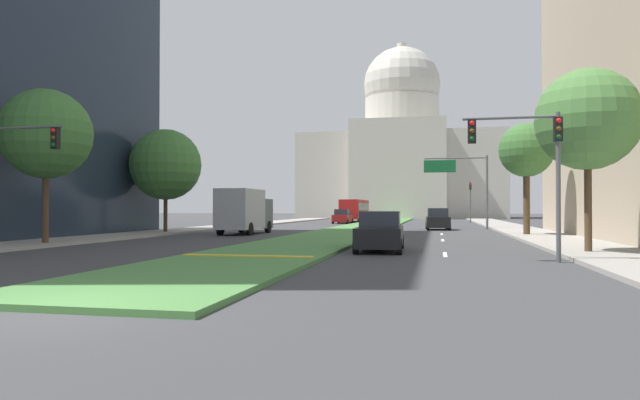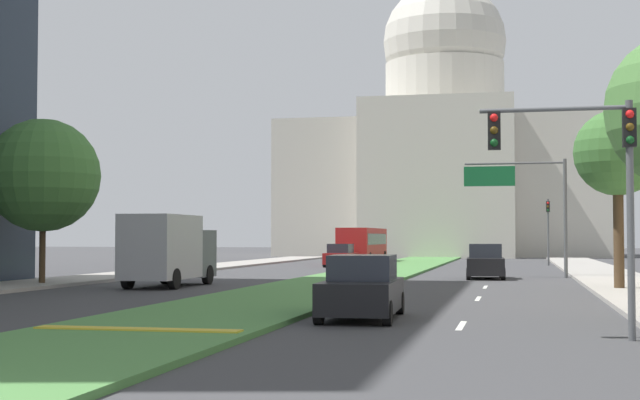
# 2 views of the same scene
# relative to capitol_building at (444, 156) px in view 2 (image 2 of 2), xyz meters

# --- Properties ---
(ground_plane) EXTENTS (260.00, 260.00, 0.00)m
(ground_plane) POSITION_rel_capitol_building_xyz_m (0.00, -49.80, -11.92)
(ground_plane) COLOR #3D3D3F
(grass_median) EXTENTS (5.38, 91.05, 0.14)m
(grass_median) POSITION_rel_capitol_building_xyz_m (0.00, -54.86, -11.85)
(grass_median) COLOR #4C8442
(grass_median) RESTS_ON ground_plane
(median_curb_nose) EXTENTS (4.84, 0.50, 0.04)m
(median_curb_nose) POSITION_rel_capitol_building_xyz_m (0.00, -89.93, -11.76)
(median_curb_nose) COLOR gold
(median_curb_nose) RESTS_ON grass_median
(lane_dashes_right) EXTENTS (0.16, 67.23, 0.01)m
(lane_dashes_right) POSITION_rel_capitol_building_xyz_m (6.98, -55.38, -11.92)
(lane_dashes_right) COLOR silver
(lane_dashes_right) RESTS_ON ground_plane
(sidewalk_left) EXTENTS (4.00, 91.05, 0.15)m
(sidewalk_left) POSITION_rel_capitol_building_xyz_m (-13.27, -59.92, -11.85)
(sidewalk_left) COLOR #9E9991
(sidewalk_left) RESTS_ON ground_plane
(sidewalk_right) EXTENTS (4.00, 91.05, 0.15)m
(sidewalk_right) POSITION_rel_capitol_building_xyz_m (13.27, -59.92, -11.85)
(sidewalk_right) COLOR #9E9991
(sidewalk_right) RESTS_ON ground_plane
(capitol_building) EXTENTS (37.39, 25.34, 33.78)m
(capitol_building) POSITION_rel_capitol_building_xyz_m (0.00, 0.00, 0.00)
(capitol_building) COLOR beige
(capitol_building) RESTS_ON ground_plane
(traffic_light_near_right) EXTENTS (3.34, 0.35, 5.20)m
(traffic_light_near_right) POSITION_rel_capitol_building_xyz_m (9.93, -88.55, -8.12)
(traffic_light_near_right) COLOR #515456
(traffic_light_near_right) RESTS_ON ground_plane
(traffic_light_far_right) EXTENTS (0.28, 0.35, 5.20)m
(traffic_light_far_right) POSITION_rel_capitol_building_xyz_m (10.77, -35.75, -8.61)
(traffic_light_far_right) COLOR #515456
(traffic_light_far_right) RESTS_ON ground_plane
(overhead_guide_sign) EXTENTS (5.57, 0.20, 6.50)m
(overhead_guide_sign) POSITION_rel_capitol_building_xyz_m (8.90, -57.76, -7.27)
(overhead_guide_sign) COLOR #515456
(overhead_guide_sign) RESTS_ON ground_plane
(street_tree_left_mid) EXTENTS (5.18, 5.18, 7.64)m
(street_tree_left_mid) POSITION_rel_capitol_building_xyz_m (-12.77, -71.20, -6.88)
(street_tree_left_mid) COLOR #4C3823
(street_tree_left_mid) RESTS_ON ground_plane
(street_tree_right_mid) EXTENTS (3.56, 3.56, 7.48)m
(street_tree_right_mid) POSITION_rel_capitol_building_xyz_m (12.45, -70.08, -6.28)
(street_tree_right_mid) COLOR #4C3823
(street_tree_right_mid) RESTS_ON ground_plane
(sedan_lead_stopped) EXTENTS (2.12, 4.50, 1.74)m
(sedan_lead_stopped) POSITION_rel_capitol_building_xyz_m (4.23, -84.63, -11.11)
(sedan_lead_stopped) COLOR black
(sedan_lead_stopped) RESTS_ON ground_plane
(sedan_midblock) EXTENTS (2.16, 4.58, 1.86)m
(sedan_midblock) POSITION_rel_capitol_building_xyz_m (6.71, -59.61, -11.06)
(sedan_midblock) COLOR black
(sedan_midblock) RESTS_ON ground_plane
(sedan_distant) EXTENTS (2.02, 4.34, 1.72)m
(sedan_distant) POSITION_rel_capitol_building_xyz_m (-4.46, -42.31, -11.12)
(sedan_distant) COLOR maroon
(sedan_distant) RESTS_ON ground_plane
(box_truck_delivery) EXTENTS (2.40, 6.40, 3.20)m
(box_truck_delivery) POSITION_rel_capitol_building_xyz_m (-6.91, -70.64, -10.24)
(box_truck_delivery) COLOR #4C5156
(box_truck_delivery) RESTS_ON ground_plane
(city_bus) EXTENTS (2.62, 11.00, 2.95)m
(city_bus) POSITION_rel_capitol_building_xyz_m (-4.24, -33.82, -10.15)
(city_bus) COLOR #B21E1E
(city_bus) RESTS_ON ground_plane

